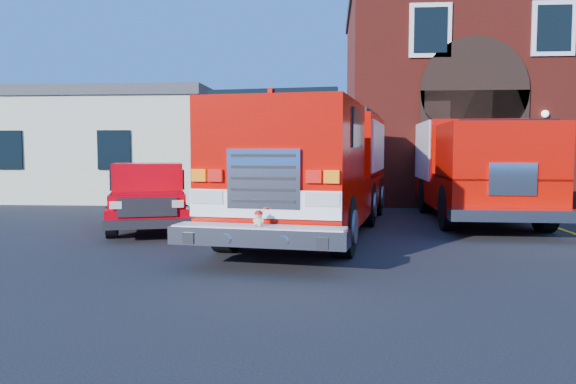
# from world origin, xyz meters

# --- Properties ---
(ground) EXTENTS (100.00, 100.00, 0.00)m
(ground) POSITION_xyz_m (0.00, 0.00, 0.00)
(ground) COLOR black
(ground) RESTS_ON ground
(parking_stripe_mid) EXTENTS (0.12, 3.00, 0.01)m
(parking_stripe_mid) POSITION_xyz_m (6.50, 4.00, 0.00)
(parking_stripe_mid) COLOR yellow
(parking_stripe_mid) RESTS_ON ground
(parking_stripe_far) EXTENTS (0.12, 3.00, 0.01)m
(parking_stripe_far) POSITION_xyz_m (6.50, 7.00, 0.00)
(parking_stripe_far) COLOR yellow
(parking_stripe_far) RESTS_ON ground
(fire_station) EXTENTS (15.20, 10.20, 8.45)m
(fire_station) POSITION_xyz_m (8.99, 13.98, 4.25)
(fire_station) COLOR maroon
(fire_station) RESTS_ON ground
(side_building) EXTENTS (10.20, 8.20, 4.35)m
(side_building) POSITION_xyz_m (-9.00, 13.00, 2.20)
(side_building) COLOR beige
(side_building) RESTS_ON ground
(fire_engine) EXTENTS (4.35, 10.34, 3.09)m
(fire_engine) POSITION_xyz_m (0.36, 3.41, 1.60)
(fire_engine) COLOR black
(fire_engine) RESTS_ON ground
(pickup_truck) EXTENTS (3.30, 5.41, 1.67)m
(pickup_truck) POSITION_xyz_m (-3.99, 3.60, 0.79)
(pickup_truck) COLOR black
(pickup_truck) RESTS_ON ground
(secondary_truck) EXTENTS (2.96, 8.88, 2.86)m
(secondary_truck) POSITION_xyz_m (4.85, 6.54, 1.56)
(secondary_truck) COLOR black
(secondary_truck) RESTS_ON ground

